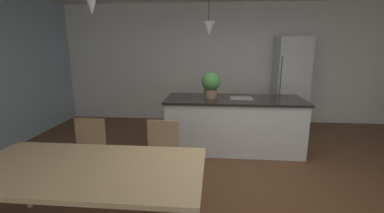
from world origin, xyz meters
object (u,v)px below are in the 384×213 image
object	(u,v)px
chair_far_left	(87,152)
kitchen_island	(233,123)
chair_far_right	(160,155)
potted_plant_on_island	(211,84)
refrigerator	(290,83)
dining_table	(87,173)

from	to	relation	value
chair_far_left	kitchen_island	world-z (taller)	kitchen_island
chair_far_right	potted_plant_on_island	size ratio (longest dim) A/B	2.01
potted_plant_on_island	chair_far_right	bearing A→B (deg)	-111.63
refrigerator	chair_far_right	bearing A→B (deg)	-128.07
chair_far_left	chair_far_right	world-z (taller)	same
dining_table	chair_far_right	size ratio (longest dim) A/B	2.34
kitchen_island	potted_plant_on_island	bearing A→B (deg)	-180.00
kitchen_island	chair_far_left	bearing A→B (deg)	-142.71
chair_far_left	potted_plant_on_island	bearing A→B (deg)	43.96
chair_far_right	kitchen_island	size ratio (longest dim) A/B	0.38
chair_far_right	kitchen_island	bearing A→B (deg)	56.07
dining_table	refrigerator	distance (m)	4.66
chair_far_left	chair_far_right	bearing A→B (deg)	-0.00
dining_table	chair_far_right	bearing A→B (deg)	62.20
chair_far_left	refrigerator	xyz separation A→B (m)	(3.18, 2.89, 0.50)
chair_far_right	potted_plant_on_island	world-z (taller)	potted_plant_on_island
kitchen_island	potted_plant_on_island	xyz separation A→B (m)	(-0.40, -0.00, 0.68)
refrigerator	potted_plant_on_island	bearing A→B (deg)	-139.32
chair_far_left	kitchen_island	size ratio (longest dim) A/B	0.38
dining_table	kitchen_island	bearing A→B (deg)	58.30
dining_table	refrigerator	size ratio (longest dim) A/B	1.04
dining_table	potted_plant_on_island	size ratio (longest dim) A/B	4.71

